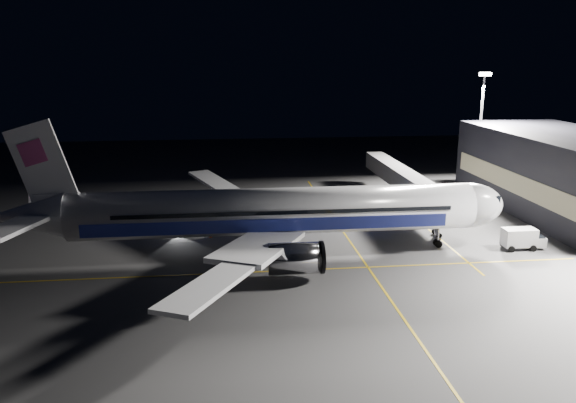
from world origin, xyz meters
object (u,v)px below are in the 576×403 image
(jet_bridge, at_px, (406,181))
(service_truck, at_px, (523,238))
(safety_cone_c, at_px, (211,235))
(airliner, at_px, (266,212))
(safety_cone_b, at_px, (277,240))
(baggage_tug, at_px, (178,227))
(floodlight_mast_north, at_px, (481,119))
(safety_cone_a, at_px, (281,225))

(jet_bridge, relative_size, service_truck, 6.59)
(safety_cone_c, bearing_deg, airliner, -45.93)
(airliner, xyz_separation_m, safety_cone_b, (1.70, 4.00, -4.87))
(airliner, bearing_deg, service_truck, -3.62)
(airliner, bearing_deg, baggage_tug, 138.89)
(service_truck, xyz_separation_m, safety_cone_c, (-38.60, 9.15, -1.09))
(jet_bridge, bearing_deg, safety_cone_b, -146.68)
(service_truck, bearing_deg, jet_bridge, 113.46)
(jet_bridge, distance_m, floodlight_mast_north, 24.06)
(airliner, height_order, floodlight_mast_north, floodlight_mast_north)
(safety_cone_a, bearing_deg, safety_cone_b, -99.45)
(jet_bridge, xyz_separation_m, service_truck, (8.60, -20.06, -3.16))
(airliner, height_order, safety_cone_a, airliner)
(safety_cone_b, bearing_deg, airliner, -112.97)
(floodlight_mast_north, bearing_deg, baggage_tug, -157.20)
(floodlight_mast_north, bearing_deg, service_truck, -105.45)
(baggage_tug, height_order, safety_cone_a, baggage_tug)
(service_truck, distance_m, safety_cone_c, 39.69)
(service_truck, distance_m, safety_cone_b, 30.60)
(floodlight_mast_north, height_order, safety_cone_a, floodlight_mast_north)
(baggage_tug, xyz_separation_m, safety_cone_b, (13.07, -5.93, -0.49))
(floodlight_mast_north, bearing_deg, safety_cone_a, -150.96)
(airliner, xyz_separation_m, jet_bridge, (23.08, 18.06, -0.58))
(safety_cone_b, bearing_deg, safety_cone_c, 159.91)
(jet_bridge, xyz_separation_m, safety_cone_c, (-30.00, -10.90, -4.25))
(safety_cone_b, bearing_deg, jet_bridge, 33.32)
(jet_bridge, distance_m, safety_cone_b, 25.94)
(service_truck, xyz_separation_m, baggage_tug, (-43.06, 11.93, -0.63))
(safety_cone_a, relative_size, safety_cone_c, 0.94)
(safety_cone_a, bearing_deg, service_truck, -23.83)
(safety_cone_a, relative_size, safety_cone_b, 1.06)
(baggage_tug, bearing_deg, jet_bridge, 5.86)
(jet_bridge, distance_m, baggage_tug, 35.60)
(jet_bridge, height_order, safety_cone_c, jet_bridge)
(service_truck, relative_size, baggage_tug, 2.03)
(airliner, bearing_deg, safety_cone_c, 134.07)
(baggage_tug, bearing_deg, floodlight_mast_north, 15.40)
(safety_cone_a, xyz_separation_m, safety_cone_b, (-1.12, -6.75, -0.02))
(safety_cone_b, bearing_deg, floodlight_mast_north, 35.40)
(airliner, bearing_deg, floodlight_mast_north, 37.91)
(jet_bridge, height_order, floodlight_mast_north, floodlight_mast_north)
(floodlight_mast_north, relative_size, service_truck, 3.97)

